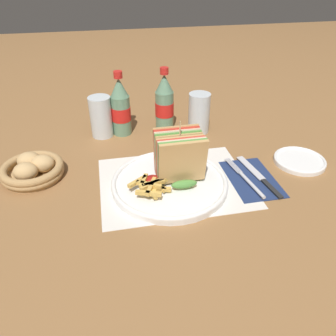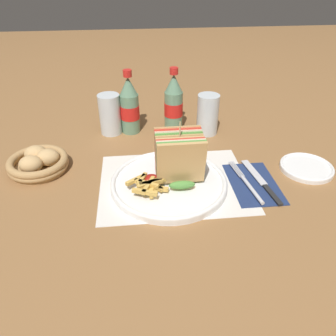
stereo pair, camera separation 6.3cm
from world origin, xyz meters
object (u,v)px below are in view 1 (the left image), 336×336
at_px(plate_main, 170,183).
at_px(glass_far, 101,119).
at_px(side_saucer, 300,160).
at_px(glass_near, 199,115).
at_px(coke_bottle_far, 164,103).
at_px(coke_bottle_near, 121,108).
at_px(knife, 259,176).
at_px(fork, 248,180).
at_px(club_sandwich, 179,157).
at_px(bread_basket, 33,169).

distance_m(plate_main, glass_far, 0.34).
bearing_deg(side_saucer, glass_near, 132.61).
height_order(coke_bottle_far, glass_far, coke_bottle_far).
bearing_deg(plate_main, coke_bottle_near, 106.01).
relative_size(coke_bottle_near, glass_far, 1.58).
bearing_deg(knife, coke_bottle_near, 126.94).
bearing_deg(glass_near, fork, -82.00).
distance_m(club_sandwich, knife, 0.22).
relative_size(fork, bread_basket, 1.17).
relative_size(coke_bottle_near, bread_basket, 1.27).
xyz_separation_m(coke_bottle_near, side_saucer, (0.46, -0.27, -0.08)).
bearing_deg(coke_bottle_near, glass_far, -178.14).
distance_m(coke_bottle_near, coke_bottle_far, 0.14).
bearing_deg(club_sandwich, plate_main, -155.35).
bearing_deg(bread_basket, plate_main, -18.26).
relative_size(club_sandwich, side_saucer, 1.09).
height_order(knife, coke_bottle_far, coke_bottle_far).
distance_m(coke_bottle_far, bread_basket, 0.44).
distance_m(club_sandwich, bread_basket, 0.37).
height_order(club_sandwich, glass_far, club_sandwich).
distance_m(fork, side_saucer, 0.19).
distance_m(club_sandwich, glass_near, 0.29).
relative_size(knife, glass_far, 1.55).
xyz_separation_m(club_sandwich, side_saucer, (0.34, 0.02, -0.07)).
xyz_separation_m(club_sandwich, bread_basket, (-0.36, 0.10, -0.05)).
relative_size(coke_bottle_far, glass_far, 1.58).
relative_size(plate_main, coke_bottle_far, 1.44).
xyz_separation_m(knife, coke_bottle_near, (-0.32, 0.32, 0.08)).
height_order(plate_main, knife, plate_main).
height_order(coke_bottle_far, bread_basket, coke_bottle_far).
relative_size(club_sandwich, coke_bottle_far, 0.75).
relative_size(plate_main, bread_basket, 1.83).
bearing_deg(glass_far, club_sandwich, -59.14).
bearing_deg(coke_bottle_near, bread_basket, -140.84).
bearing_deg(knife, plate_main, 169.10).
distance_m(knife, coke_bottle_near, 0.46).
xyz_separation_m(plate_main, glass_far, (-0.15, 0.30, 0.04)).
height_order(fork, coke_bottle_near, coke_bottle_near).
bearing_deg(coke_bottle_near, fork, -50.04).
height_order(club_sandwich, coke_bottle_near, coke_bottle_near).
bearing_deg(bread_basket, knife, -12.20).
relative_size(plate_main, side_saucer, 2.07).
distance_m(knife, glass_near, 0.30).
height_order(fork, bread_basket, bread_basket).
bearing_deg(knife, fork, -166.15).
height_order(fork, glass_far, glass_far).
bearing_deg(knife, coke_bottle_far, 110.90).
height_order(plate_main, glass_near, glass_near).
xyz_separation_m(club_sandwich, coke_bottle_far, (0.02, 0.30, 0.01)).
height_order(coke_bottle_near, bread_basket, coke_bottle_near).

